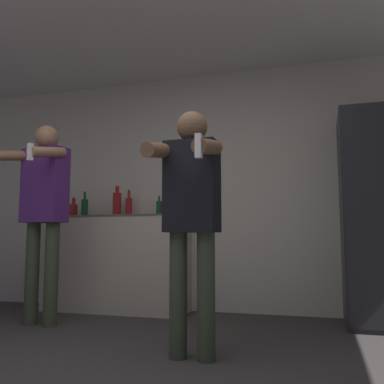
{
  "coord_description": "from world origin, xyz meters",
  "views": [
    {
      "loc": [
        1.19,
        -1.68,
        0.74
      ],
      "look_at": [
        0.39,
        0.95,
        1.05
      ],
      "focal_mm": 40.0,
      "sensor_mm": 36.0,
      "label": 1
    }
  ],
  "objects": [
    {
      "name": "person_man_side",
      "position": [
        -1.19,
        1.57,
        1.08
      ],
      "size": [
        0.51,
        0.55,
        1.78
      ],
      "color": "#38422D",
      "rests_on": "ground_plane"
    },
    {
      "name": "refrigerator",
      "position": [
        1.69,
        2.37,
        0.94
      ],
      "size": [
        0.68,
        0.72,
        1.87
      ],
      "color": "#262628",
      "rests_on": "ground_plane"
    },
    {
      "name": "counter",
      "position": [
        -0.91,
        2.46,
        0.5
      ],
      "size": [
        1.54,
        0.53,
        1.0
      ],
      "color": "#BCB29E",
      "rests_on": "ground_plane"
    },
    {
      "name": "ceiling_slab",
      "position": [
        0.0,
        1.36,
        2.57
      ],
      "size": [
        7.0,
        3.23,
        0.05
      ],
      "color": "silver",
      "rests_on": "wall_back"
    },
    {
      "name": "person_woman_foreground",
      "position": [
        0.39,
        0.94,
        0.96
      ],
      "size": [
        0.43,
        0.48,
        1.58
      ],
      "color": "#38422D",
      "rests_on": "ground_plane"
    },
    {
      "name": "bottle_amber_bourbon",
      "position": [
        -1.49,
        2.52,
        1.08
      ],
      "size": [
        0.09,
        0.09,
        0.22
      ],
      "color": "maroon",
      "rests_on": "counter"
    },
    {
      "name": "wall_back",
      "position": [
        0.0,
        2.74,
        1.27
      ],
      "size": [
        7.0,
        0.06,
        2.55
      ],
      "color": "beige",
      "rests_on": "ground_plane"
    },
    {
      "name": "bottle_dark_rum",
      "position": [
        -0.81,
        2.52,
        1.11
      ],
      "size": [
        0.07,
        0.07,
        0.31
      ],
      "color": "maroon",
      "rests_on": "counter"
    },
    {
      "name": "bottle_tall_gin",
      "position": [
        -1.35,
        2.52,
        1.11
      ],
      "size": [
        0.07,
        0.07,
        0.3
      ],
      "color": "#194723",
      "rests_on": "counter"
    },
    {
      "name": "bottle_green_wine",
      "position": [
        -0.95,
        2.52,
        1.14
      ],
      "size": [
        0.09,
        0.09,
        0.34
      ],
      "color": "maroon",
      "rests_on": "counter"
    },
    {
      "name": "bottle_brown_liquor",
      "position": [
        -0.46,
        2.52,
        1.08
      ],
      "size": [
        0.06,
        0.06,
        0.22
      ],
      "color": "#194723",
      "rests_on": "counter"
    }
  ]
}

